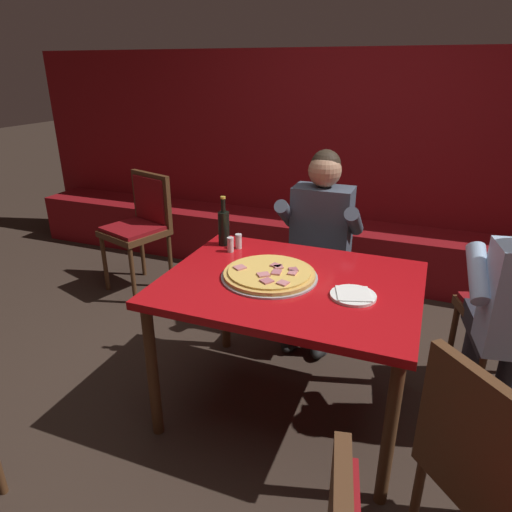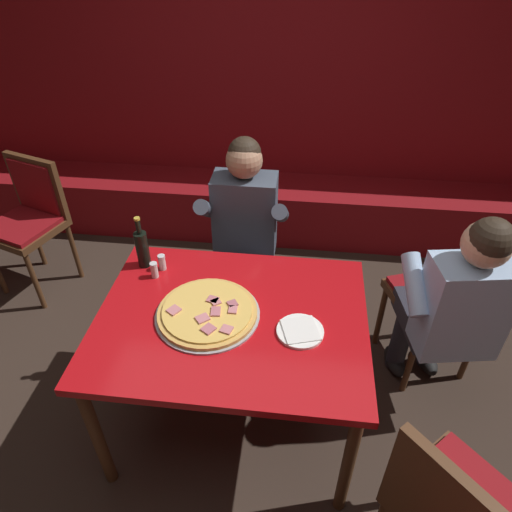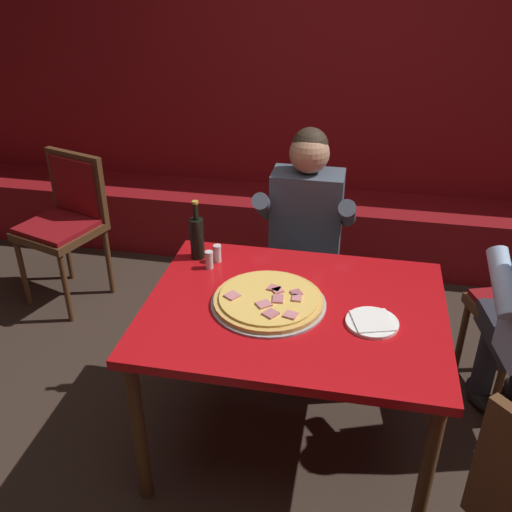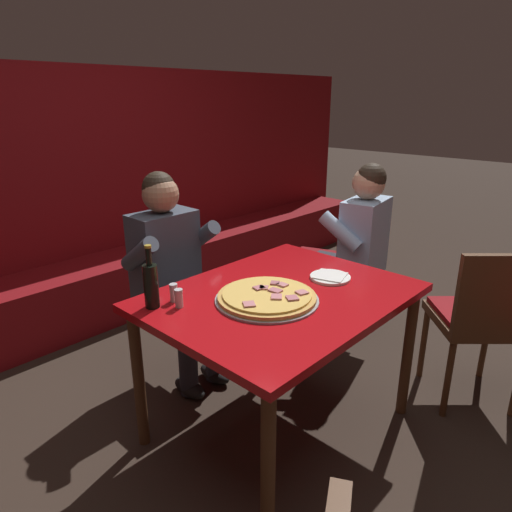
{
  "view_description": "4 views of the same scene",
  "coord_description": "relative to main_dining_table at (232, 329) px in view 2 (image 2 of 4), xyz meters",
  "views": [
    {
      "loc": [
        0.58,
        -1.95,
        1.75
      ],
      "look_at": [
        -0.19,
        0.01,
        0.87
      ],
      "focal_mm": 32.0,
      "sensor_mm": 36.0,
      "label": 1
    },
    {
      "loc": [
        0.29,
        -1.48,
        2.26
      ],
      "look_at": [
        0.08,
        0.31,
        0.9
      ],
      "focal_mm": 32.0,
      "sensor_mm": 36.0,
      "label": 2
    },
    {
      "loc": [
        0.23,
        -1.96,
        2.11
      ],
      "look_at": [
        -0.23,
        0.31,
        0.82
      ],
      "focal_mm": 40.0,
      "sensor_mm": 36.0,
      "label": 3
    },
    {
      "loc": [
        -1.55,
        -1.29,
        1.67
      ],
      "look_at": [
        0.05,
        0.21,
        0.9
      ],
      "focal_mm": 32.0,
      "sensor_mm": 36.0,
      "label": 4
    }
  ],
  "objects": [
    {
      "name": "shaker_black_pepper",
      "position": [
        -0.43,
        0.24,
        0.12
      ],
      "size": [
        0.04,
        0.04,
        0.09
      ],
      "color": "silver",
      "rests_on": "main_dining_table"
    },
    {
      "name": "shaker_red_pepper_flakes",
      "position": [
        -0.41,
        0.3,
        0.12
      ],
      "size": [
        0.04,
        0.04,
        0.09
      ],
      "color": "silver",
      "rests_on": "main_dining_table"
    },
    {
      "name": "dining_chair_side_aisle",
      "position": [
        -1.59,
        1.02,
        -0.12
      ],
      "size": [
        0.56,
        0.56,
        0.96
      ],
      "color": "#4C2D19",
      "rests_on": "ground_plane"
    },
    {
      "name": "beer_bottle",
      "position": [
        -0.51,
        0.32,
        0.19
      ],
      "size": [
        0.07,
        0.07,
        0.29
      ],
      "color": "black",
      "rests_on": "main_dining_table"
    },
    {
      "name": "dining_chair_near_right",
      "position": [
        0.9,
        -0.67,
        -0.13
      ],
      "size": [
        0.62,
        0.62,
        0.95
      ],
      "color": "#4C2D19",
      "rests_on": "ground_plane"
    },
    {
      "name": "ground_plane",
      "position": [
        0.0,
        0.0,
        -0.69
      ],
      "size": [
        24.0,
        24.0,
        0.0
      ],
      "primitive_type": "plane",
      "color": "#33261E"
    },
    {
      "name": "booth_wall_panel",
      "position": [
        0.0,
        2.18,
        0.26
      ],
      "size": [
        6.8,
        0.16,
        1.9
      ],
      "primitive_type": "cube",
      "color": "maroon",
      "rests_on": "ground_plane"
    },
    {
      "name": "diner_seated_blue_shirt",
      "position": [
        -0.05,
        0.78,
        0.01
      ],
      "size": [
        0.53,
        0.53,
        1.27
      ],
      "color": "black",
      "rests_on": "ground_plane"
    },
    {
      "name": "pizza",
      "position": [
        -0.11,
        -0.01,
        0.1
      ],
      "size": [
        0.48,
        0.48,
        0.05
      ],
      "color": "#9E9EA3",
      "rests_on": "main_dining_table"
    },
    {
      "name": "diner_standing_companion",
      "position": [
        1.06,
        0.26,
        0.01
      ],
      "size": [
        0.57,
        0.58,
        1.27
      ],
      "color": "black",
      "rests_on": "ground_plane"
    },
    {
      "name": "plate_white_paper",
      "position": [
        0.32,
        -0.06,
        0.09
      ],
      "size": [
        0.21,
        0.21,
        0.02
      ],
      "color": "white",
      "rests_on": "main_dining_table"
    },
    {
      "name": "booth_bench",
      "position": [
        0.0,
        1.86,
        -0.46
      ],
      "size": [
        6.46,
        0.48,
        0.46
      ],
      "primitive_type": "cube",
      "color": "maroon",
      "rests_on": "ground_plane"
    },
    {
      "name": "main_dining_table",
      "position": [
        0.0,
        0.0,
        0.0
      ],
      "size": [
        1.24,
        0.96,
        0.78
      ],
      "color": "#4C2D19",
      "rests_on": "ground_plane"
    },
    {
      "name": "dining_chair_near_left",
      "position": [
        1.09,
        0.46,
        -0.11
      ],
      "size": [
        0.56,
        0.56,
        0.99
      ],
      "color": "#4C2D19",
      "rests_on": "ground_plane"
    }
  ]
}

